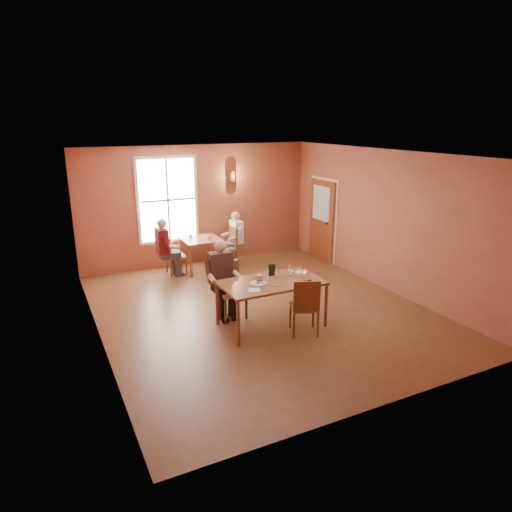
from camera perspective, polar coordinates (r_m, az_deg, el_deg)
name	(u,v)px	position (r m, az deg, el deg)	size (l,w,h in m)	color
ground	(260,310)	(9.03, 0.56, -6.72)	(6.00, 7.00, 0.01)	brown
wall_back	(198,205)	(11.70, -7.20, 6.31)	(6.00, 0.04, 3.00)	brown
wall_front	(391,300)	(5.79, 16.48, -5.24)	(6.00, 0.04, 3.00)	brown
wall_left	(93,256)	(7.71, -19.72, -0.03)	(0.04, 7.00, 3.00)	brown
wall_right	(385,221)	(10.22, 15.83, 4.28)	(0.04, 7.00, 3.00)	brown
ceiling	(261,154)	(8.30, 0.63, 12.63)	(6.00, 7.00, 0.04)	white
window	(168,200)	(11.39, -10.98, 6.87)	(1.36, 0.10, 1.96)	white
door	(321,221)	(12.04, 8.19, 4.38)	(0.12, 1.04, 2.10)	maroon
wall_sconce	(232,176)	(11.82, -2.99, 9.96)	(0.16, 0.16, 0.28)	brown
main_table	(271,304)	(8.22, 1.93, -5.97)	(1.80, 1.01, 0.84)	brown
chair_diner_main	(231,291)	(8.53, -3.10, -4.39)	(0.46, 0.46, 1.05)	#502A11
diner_main	(232,282)	(8.44, -3.04, -3.32)	(0.56, 0.56, 1.41)	#422F1F
chair_empty	(304,305)	(7.95, 6.04, -6.16)	(0.45, 0.45, 1.03)	#593114
plate_food	(258,283)	(7.95, 0.27, -3.37)	(0.30, 0.30, 0.04)	silver
sandwich	(259,279)	(8.01, 0.43, -2.92)	(0.10, 0.09, 0.12)	tan
goblet_a	(290,270)	(8.33, 4.33, -1.82)	(0.09, 0.09, 0.22)	white
goblet_b	(303,273)	(8.24, 5.89, -2.11)	(0.08, 0.08, 0.21)	white
menu_stand	(272,270)	(8.36, 1.99, -1.75)	(0.12, 0.06, 0.21)	black
knife	(277,286)	(7.85, 2.67, -3.80)	(0.21, 0.02, 0.00)	white
napkin	(254,290)	(7.66, -0.21, -4.29)	(0.20, 0.20, 0.01)	white
side_plate	(301,272)	(8.57, 5.62, -2.03)	(0.21, 0.21, 0.02)	white
sunglasses	(308,281)	(8.13, 6.49, -3.09)	(0.14, 0.04, 0.02)	black
second_table	(202,254)	(11.29, -6.80, 0.20)	(0.91, 0.91, 0.80)	brown
chair_diner_white	(226,247)	(11.49, -3.77, 1.10)	(0.44, 0.44, 1.00)	#44280F
diner_white	(227,241)	(11.46, -3.64, 1.87)	(0.53, 0.53, 1.32)	white
chair_diner_maroon	(176,255)	(11.09, -9.98, 0.10)	(0.41, 0.41, 0.93)	#3B1F0D
diner_maroon	(174,247)	(11.02, -10.18, 1.15)	(0.54, 0.54, 1.36)	#59171B
cup_a	(209,237)	(11.13, -5.89, 2.38)	(0.13, 0.13, 0.10)	silver
cup_b	(191,237)	(11.25, -8.18, 2.42)	(0.10, 0.10, 0.09)	silver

